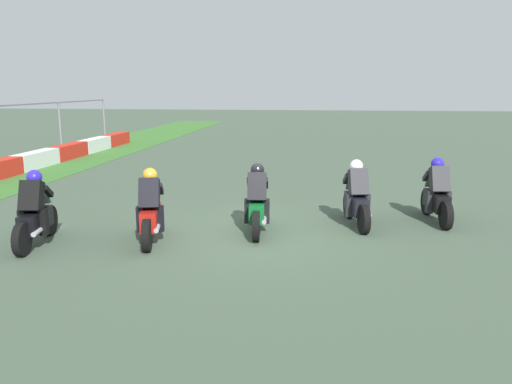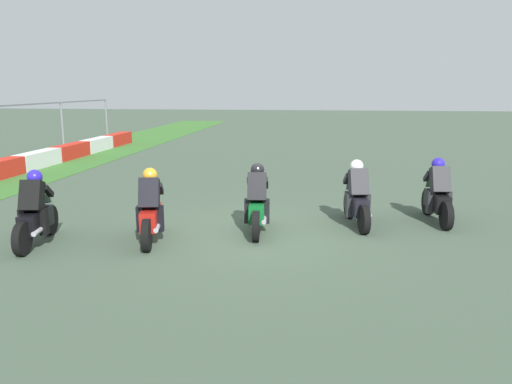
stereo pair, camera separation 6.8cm
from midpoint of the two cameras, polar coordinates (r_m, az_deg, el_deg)
The scene contains 6 objects.
ground_plane at distance 11.06m, azimuth -0.07°, elevation -4.64°, with size 120.00×120.00×0.00m, color #405240.
rider_lane_a at distance 12.59m, azimuth 19.90°, elevation -0.41°, with size 2.04×0.56×1.51m.
rider_lane_b at distance 11.75m, azimuth 11.44°, elevation -0.76°, with size 2.03×0.62×1.51m.
rider_lane_c at distance 10.99m, azimuth 0.32°, elevation -1.39°, with size 2.04×0.56×1.51m.
rider_lane_d at distance 10.58m, azimuth -11.58°, elevation -2.15°, with size 2.03×0.64×1.51m.
rider_lane_e at distance 11.03m, azimuth -23.40°, elevation -2.32°, with size 2.04×0.60×1.51m.
Camera 2 is at (-10.52, -1.44, 3.12)m, focal length 35.55 mm.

